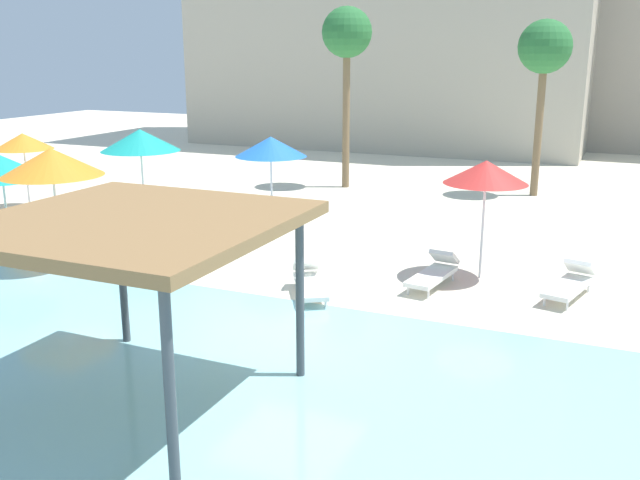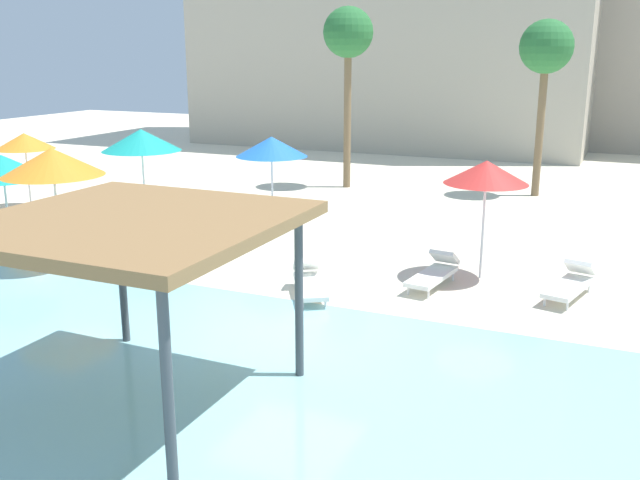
{
  "view_description": "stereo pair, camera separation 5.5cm",
  "coord_description": "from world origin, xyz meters",
  "px_view_note": "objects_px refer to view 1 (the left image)",
  "views": [
    {
      "loc": [
        5.71,
        -11.48,
        5.23
      ],
      "look_at": [
        -0.21,
        2.0,
        1.3
      ],
      "focal_mm": 39.89,
      "sensor_mm": 36.0,
      "label": 1
    },
    {
      "loc": [
        5.76,
        -11.46,
        5.23
      ],
      "look_at": [
        -0.21,
        2.0,
        1.3
      ],
      "focal_mm": 39.89,
      "sensor_mm": 36.0,
      "label": 2
    }
  ],
  "objects_px": {
    "shade_pavilion": "(134,229)",
    "lounge_chair_0": "(310,281)",
    "beach_umbrella_teal_3": "(140,140)",
    "beach_umbrella_teal_6": "(1,167)",
    "beach_umbrella_orange_7": "(23,141)",
    "palm_tree_1": "(545,51)",
    "lounge_chair_2": "(571,282)",
    "palm_tree_0": "(347,37)",
    "beach_umbrella_red_2": "(486,172)",
    "beach_umbrella_blue_0": "(271,147)",
    "beach_umbrella_orange_5": "(52,162)",
    "lounge_chair_1": "(434,272)"
  },
  "relations": [
    {
      "from": "shade_pavilion",
      "to": "lounge_chair_0",
      "type": "distance_m",
      "value": 6.05
    },
    {
      "from": "beach_umbrella_teal_3",
      "to": "beach_umbrella_teal_6",
      "type": "relative_size",
      "value": 1.14
    },
    {
      "from": "beach_umbrella_orange_7",
      "to": "palm_tree_1",
      "type": "distance_m",
      "value": 18.27
    },
    {
      "from": "lounge_chair_2",
      "to": "palm_tree_1",
      "type": "height_order",
      "value": "palm_tree_1"
    },
    {
      "from": "beach_umbrella_teal_6",
      "to": "palm_tree_0",
      "type": "height_order",
      "value": "palm_tree_0"
    },
    {
      "from": "beach_umbrella_teal_6",
      "to": "palm_tree_1",
      "type": "bearing_deg",
      "value": 47.57
    },
    {
      "from": "shade_pavilion",
      "to": "beach_umbrella_red_2",
      "type": "relative_size",
      "value": 1.51
    },
    {
      "from": "beach_umbrella_blue_0",
      "to": "beach_umbrella_teal_6",
      "type": "distance_m",
      "value": 7.28
    },
    {
      "from": "beach_umbrella_red_2",
      "to": "beach_umbrella_orange_5",
      "type": "relative_size",
      "value": 0.95
    },
    {
      "from": "shade_pavilion",
      "to": "beach_umbrella_orange_5",
      "type": "relative_size",
      "value": 1.43
    },
    {
      "from": "lounge_chair_1",
      "to": "palm_tree_1",
      "type": "xyz_separation_m",
      "value": [
        0.67,
        11.79,
        4.89
      ]
    },
    {
      "from": "beach_umbrella_blue_0",
      "to": "beach_umbrella_orange_5",
      "type": "relative_size",
      "value": 0.96
    },
    {
      "from": "beach_umbrella_teal_6",
      "to": "lounge_chair_0",
      "type": "xyz_separation_m",
      "value": [
        9.15,
        -0.27,
        -1.9
      ]
    },
    {
      "from": "beach_umbrella_red_2",
      "to": "lounge_chair_0",
      "type": "bearing_deg",
      "value": -138.88
    },
    {
      "from": "beach_umbrella_red_2",
      "to": "lounge_chair_0",
      "type": "relative_size",
      "value": 1.45
    },
    {
      "from": "beach_umbrella_teal_6",
      "to": "palm_tree_0",
      "type": "distance_m",
      "value": 13.55
    },
    {
      "from": "beach_umbrella_blue_0",
      "to": "beach_umbrella_orange_5",
      "type": "bearing_deg",
      "value": -122.22
    },
    {
      "from": "beach_umbrella_blue_0",
      "to": "lounge_chair_0",
      "type": "bearing_deg",
      "value": -54.33
    },
    {
      "from": "lounge_chair_1",
      "to": "beach_umbrella_orange_7",
      "type": "bearing_deg",
      "value": -91.56
    },
    {
      "from": "beach_umbrella_blue_0",
      "to": "beach_umbrella_teal_6",
      "type": "bearing_deg",
      "value": -142.85
    },
    {
      "from": "lounge_chair_1",
      "to": "beach_umbrella_teal_3",
      "type": "bearing_deg",
      "value": -96.41
    },
    {
      "from": "lounge_chair_0",
      "to": "beach_umbrella_blue_0",
      "type": "bearing_deg",
      "value": -175.08
    },
    {
      "from": "beach_umbrella_orange_5",
      "to": "palm_tree_1",
      "type": "xyz_separation_m",
      "value": [
        9.61,
        14.07,
        2.59
      ]
    },
    {
      "from": "beach_umbrella_orange_7",
      "to": "lounge_chair_0",
      "type": "height_order",
      "value": "beach_umbrella_orange_7"
    },
    {
      "from": "shade_pavilion",
      "to": "palm_tree_1",
      "type": "relative_size",
      "value": 0.67
    },
    {
      "from": "lounge_chair_1",
      "to": "lounge_chair_2",
      "type": "bearing_deg",
      "value": 106.16
    },
    {
      "from": "beach_umbrella_red_2",
      "to": "beach_umbrella_orange_5",
      "type": "bearing_deg",
      "value": -161.44
    },
    {
      "from": "beach_umbrella_red_2",
      "to": "lounge_chair_1",
      "type": "relative_size",
      "value": 1.43
    },
    {
      "from": "beach_umbrella_teal_3",
      "to": "palm_tree_0",
      "type": "height_order",
      "value": "palm_tree_0"
    },
    {
      "from": "beach_umbrella_orange_5",
      "to": "beach_umbrella_teal_6",
      "type": "distance_m",
      "value": 2.69
    },
    {
      "from": "beach_umbrella_orange_7",
      "to": "lounge_chair_1",
      "type": "relative_size",
      "value": 1.32
    },
    {
      "from": "beach_umbrella_orange_7",
      "to": "lounge_chair_2",
      "type": "height_order",
      "value": "beach_umbrella_orange_7"
    },
    {
      "from": "lounge_chair_1",
      "to": "palm_tree_1",
      "type": "height_order",
      "value": "palm_tree_1"
    },
    {
      "from": "lounge_chair_2",
      "to": "beach_umbrella_blue_0",
      "type": "bearing_deg",
      "value": -92.71
    },
    {
      "from": "beach_umbrella_orange_5",
      "to": "beach_umbrella_orange_7",
      "type": "xyz_separation_m",
      "value": [
        -5.81,
        4.73,
        -0.32
      ]
    },
    {
      "from": "beach_umbrella_orange_5",
      "to": "lounge_chair_0",
      "type": "bearing_deg",
      "value": 4.39
    },
    {
      "from": "beach_umbrella_orange_7",
      "to": "lounge_chair_0",
      "type": "bearing_deg",
      "value": -18.76
    },
    {
      "from": "beach_umbrella_teal_6",
      "to": "beach_umbrella_orange_7",
      "type": "height_order",
      "value": "beach_umbrella_orange_7"
    },
    {
      "from": "beach_umbrella_orange_5",
      "to": "beach_umbrella_orange_7",
      "type": "height_order",
      "value": "beach_umbrella_orange_5"
    },
    {
      "from": "beach_umbrella_teal_3",
      "to": "lounge_chair_1",
      "type": "distance_m",
      "value": 10.59
    },
    {
      "from": "lounge_chair_1",
      "to": "shade_pavilion",
      "type": "bearing_deg",
      "value": -11.52
    },
    {
      "from": "shade_pavilion",
      "to": "beach_umbrella_orange_5",
      "type": "xyz_separation_m",
      "value": [
        -6.38,
        5.02,
        -0.13
      ]
    },
    {
      "from": "shade_pavilion",
      "to": "palm_tree_1",
      "type": "xyz_separation_m",
      "value": [
        3.24,
        19.1,
        2.46
      ]
    },
    {
      "from": "beach_umbrella_teal_3",
      "to": "beach_umbrella_orange_7",
      "type": "bearing_deg",
      "value": -178.69
    },
    {
      "from": "beach_umbrella_blue_0",
      "to": "beach_umbrella_teal_6",
      "type": "xyz_separation_m",
      "value": [
        -5.8,
        -4.4,
        -0.32
      ]
    },
    {
      "from": "shade_pavilion",
      "to": "beach_umbrella_teal_6",
      "type": "distance_m",
      "value": 10.65
    },
    {
      "from": "beach_umbrella_red_2",
      "to": "lounge_chair_2",
      "type": "xyz_separation_m",
      "value": [
        2.08,
        -0.57,
        -2.21
      ]
    },
    {
      "from": "beach_umbrella_blue_0",
      "to": "beach_umbrella_orange_7",
      "type": "height_order",
      "value": "beach_umbrella_blue_0"
    },
    {
      "from": "shade_pavilion",
      "to": "palm_tree_0",
      "type": "distance_m",
      "value": 18.51
    },
    {
      "from": "lounge_chair_0",
      "to": "lounge_chair_2",
      "type": "bearing_deg",
      "value": 81.98
    }
  ]
}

